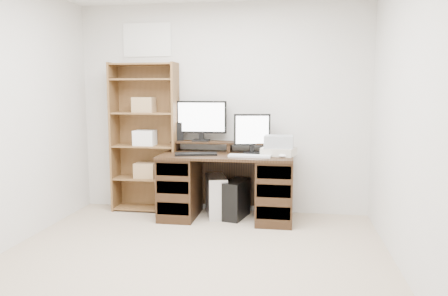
% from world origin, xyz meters
% --- Properties ---
extents(room, '(3.54, 4.04, 2.54)m').
position_xyz_m(room, '(-0.00, 0.00, 1.25)').
color(room, tan).
rests_on(room, ground).
extents(desk, '(1.50, 0.70, 0.75)m').
position_xyz_m(desk, '(0.12, 1.64, 0.39)').
color(desk, black).
rests_on(desk, ground).
extents(riser_shelf, '(1.40, 0.22, 0.12)m').
position_xyz_m(riser_shelf, '(0.12, 1.85, 0.84)').
color(riser_shelf, black).
rests_on(riser_shelf, desk).
extents(monitor_wide, '(0.60, 0.16, 0.48)m').
position_xyz_m(monitor_wide, '(-0.23, 1.88, 1.14)').
color(monitor_wide, black).
rests_on(monitor_wide, riser_shelf).
extents(monitor_small, '(0.42, 0.19, 0.46)m').
position_xyz_m(monitor_small, '(0.39, 1.75, 1.00)').
color(monitor_small, black).
rests_on(monitor_small, desk).
extents(speaker, '(0.12, 0.12, 0.22)m').
position_xyz_m(speaker, '(-0.50, 1.89, 0.98)').
color(speaker, black).
rests_on(speaker, riser_shelf).
extents(keyboard_black, '(0.49, 0.27, 0.03)m').
position_xyz_m(keyboard_black, '(-0.22, 1.52, 0.76)').
color(keyboard_black, black).
rests_on(keyboard_black, desk).
extents(keyboard_white, '(0.47, 0.16, 0.02)m').
position_xyz_m(keyboard_white, '(0.39, 1.49, 0.76)').
color(keyboard_white, silver).
rests_on(keyboard_white, desk).
extents(mouse, '(0.09, 0.06, 0.04)m').
position_xyz_m(mouse, '(0.75, 1.51, 0.77)').
color(mouse, white).
rests_on(mouse, desk).
extents(printer, '(0.41, 0.35, 0.09)m').
position_xyz_m(printer, '(0.70, 1.65, 0.79)').
color(printer, beige).
rests_on(printer, desk).
extents(basket, '(0.32, 0.24, 0.14)m').
position_xyz_m(basket, '(0.70, 1.65, 0.91)').
color(basket, '#999EA3').
rests_on(basket, printer).
extents(tower_silver, '(0.34, 0.52, 0.48)m').
position_xyz_m(tower_silver, '(-0.02, 1.72, 0.24)').
color(tower_silver, silver).
rests_on(tower_silver, ground).
extents(tower_black, '(0.29, 0.47, 0.44)m').
position_xyz_m(tower_black, '(0.22, 1.68, 0.22)').
color(tower_black, black).
rests_on(tower_black, ground).
extents(bookshelf, '(0.80, 0.30, 1.80)m').
position_xyz_m(bookshelf, '(-0.92, 1.86, 0.92)').
color(bookshelf, brown).
rests_on(bookshelf, ground).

